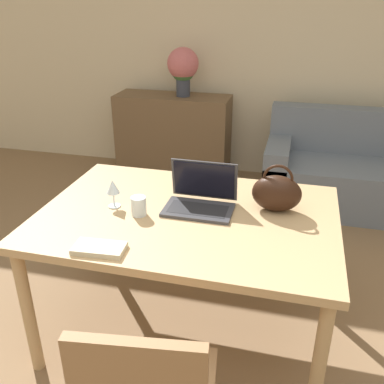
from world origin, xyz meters
TOP-DOWN VIEW (x-y plane):
  - wall_back at (0.00, 3.26)m, footprint 10.00×0.06m
  - dining_table at (-0.15, 0.77)m, footprint 1.47×1.02m
  - couch at (0.82, 2.68)m, footprint 1.46×0.78m
  - sideboard at (-0.88, 2.95)m, footprint 1.13×0.40m
  - laptop at (-0.10, 0.86)m, footprint 0.34×0.25m
  - drinking_glass at (-0.37, 0.70)m, footprint 0.08×0.08m
  - wine_glass at (-0.53, 0.75)m, footprint 0.07×0.07m
  - handbag at (0.27, 0.92)m, footprint 0.25×0.14m
  - flower_vase at (-0.77, 2.95)m, footprint 0.30×0.30m
  - book at (-0.42, 0.35)m, footprint 0.23×0.13m

SIDE VIEW (x-z plane):
  - couch at x=0.82m, z-range -0.12..0.70m
  - sideboard at x=-0.88m, z-range 0.00..0.83m
  - dining_table at x=-0.15m, z-range 0.30..1.05m
  - book at x=-0.42m, z-range 0.75..0.78m
  - drinking_glass at x=-0.37m, z-range 0.75..0.85m
  - laptop at x=-0.10m, z-range 0.70..0.93m
  - handbag at x=0.27m, z-range 0.72..0.97m
  - wine_glass at x=-0.53m, z-range 0.78..0.93m
  - flower_vase at x=-0.77m, z-range 0.88..1.33m
  - wall_back at x=0.00m, z-range 0.00..2.70m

